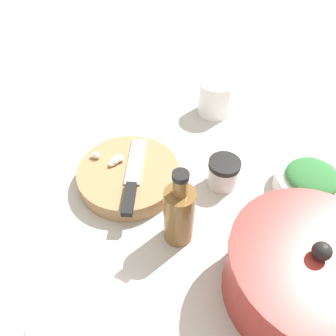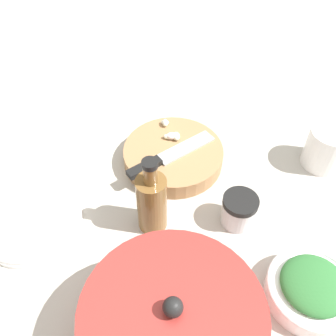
# 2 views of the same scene
# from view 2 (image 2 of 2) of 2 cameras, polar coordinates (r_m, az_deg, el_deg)

# --- Properties ---
(ground_plane) EXTENTS (5.00, 5.00, 0.00)m
(ground_plane) POSITION_cam_2_polar(r_m,az_deg,el_deg) (0.78, 4.95, -5.09)
(ground_plane) COLOR #B2ADA3
(cutting_board) EXTENTS (0.22, 0.22, 0.04)m
(cutting_board) POSITION_cam_2_polar(r_m,az_deg,el_deg) (0.84, 0.80, 1.92)
(cutting_board) COLOR #9E754C
(cutting_board) RESTS_ON ground_plane
(chef_knife) EXTENTS (0.14, 0.20, 0.01)m
(chef_knife) POSITION_cam_2_polar(r_m,az_deg,el_deg) (0.81, -0.26, 1.69)
(chef_knife) COLOR black
(chef_knife) RESTS_ON cutting_board
(garlic_cloves) EXTENTS (0.06, 0.06, 0.02)m
(garlic_cloves) POSITION_cam_2_polar(r_m,az_deg,el_deg) (0.86, 0.35, 5.52)
(garlic_cloves) COLOR silver
(garlic_cloves) RESTS_ON cutting_board
(herb_bowl) EXTENTS (0.15, 0.15, 0.06)m
(herb_bowl) POSITION_cam_2_polar(r_m,az_deg,el_deg) (0.69, 21.05, -16.81)
(herb_bowl) COLOR white
(herb_bowl) RESTS_ON ground_plane
(spice_jar) EXTENTS (0.07, 0.07, 0.07)m
(spice_jar) POSITION_cam_2_polar(r_m,az_deg,el_deg) (0.74, 10.74, -6.35)
(spice_jar) COLOR silver
(spice_jar) RESTS_ON ground_plane
(coffee_mug) EXTENTS (0.12, 0.09, 0.09)m
(coffee_mug) POSITION_cam_2_polar(r_m,az_deg,el_deg) (0.89, 23.19, 2.86)
(coffee_mug) COLOR white
(coffee_mug) RESTS_ON ground_plane
(plate_stack) EXTENTS (0.19, 0.19, 0.02)m
(plate_stack) POSITION_cam_2_polar(r_m,az_deg,el_deg) (0.78, -19.95, -7.84)
(plate_stack) COLOR white
(plate_stack) RESTS_ON ground_plane
(oil_bottle) EXTENTS (0.06, 0.06, 0.18)m
(oil_bottle) POSITION_cam_2_polar(r_m,az_deg,el_deg) (0.69, -2.50, -5.12)
(oil_bottle) COLOR brown
(oil_bottle) RESTS_ON ground_plane
(stock_pot) EXTENTS (0.26, 0.26, 0.15)m
(stock_pot) POSITION_cam_2_polar(r_m,az_deg,el_deg) (0.59, 0.68, -23.21)
(stock_pot) COLOR #9E2D28
(stock_pot) RESTS_ON ground_plane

